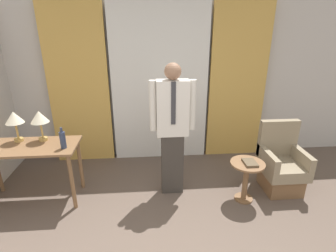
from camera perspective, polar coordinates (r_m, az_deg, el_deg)
The scene contains 12 objects.
wall_back at distance 4.43m, azimuth -1.87°, elevation 10.05°, with size 10.00×0.06×2.70m.
curtain_sheer_center at distance 4.32m, azimuth -1.76°, elevation 8.93°, with size 1.57×0.06×2.58m.
curtain_drape_left at distance 4.44m, azimuth -18.88°, elevation 8.17°, with size 0.95×0.06×2.58m.
curtain_drape_right at distance 4.57m, azimuth 14.90°, elevation 8.93°, with size 0.95×0.06×2.58m.
desk at distance 3.77m, azimuth -28.12°, elevation -5.46°, with size 1.24×0.57×0.79m.
table_lamp_left at distance 3.82m, azimuth -30.47°, elevation 1.33°, with size 0.22×0.22×0.40m.
table_lamp_right at distance 3.69m, azimuth -26.19°, elevation 1.52°, with size 0.22×0.22×0.40m.
bottle_by_lamp at distance 3.42m, azimuth -21.94°, elevation -2.78°, with size 0.07×0.07×0.27m.
person at distance 3.39m, azimuth 0.98°, elevation 0.07°, with size 0.59×0.21×1.79m.
armchair at distance 4.05m, azimuth 23.36°, elevation -8.03°, with size 0.55×0.58×0.96m.
side_table at distance 3.62m, azimuth 16.67°, elevation -10.16°, with size 0.44×0.44×0.56m.
book at distance 3.51m, azimuth 17.42°, elevation -7.63°, with size 0.15×0.21×0.03m.
Camera 1 is at (-0.22, -1.33, 2.21)m, focal length 28.00 mm.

